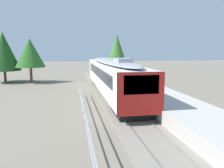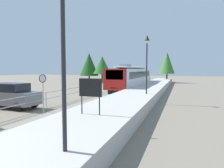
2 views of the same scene
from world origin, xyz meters
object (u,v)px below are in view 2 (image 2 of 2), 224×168
Objects in this scene: commuter_train at (133,76)px; platform_lamp_mid_platform at (147,53)px; platform_notice_board at (90,89)px; platform_lamp_near_end at (63,13)px; speed_limit_sign at (43,84)px; parked_suv_grey at (11,95)px.

commuter_train is 3.65× the size of platform_lamp_mid_platform.
platform_notice_board is (-1.26, -9.42, -2.44)m from platform_lamp_mid_platform.
platform_lamp_near_end is at bearing -73.94° from platform_notice_board.
parked_suv_grey is (-3.62, 0.65, -1.06)m from speed_limit_sign.
platform_notice_board is 0.39× the size of parked_suv_grey.
parked_suv_grey is (-10.01, -5.80, -3.56)m from platform_lamp_mid_platform.
speed_limit_sign is at bearing 149.92° from platform_notice_board.
platform_lamp_mid_platform is 1.15× the size of parked_suv_grey.
commuter_train reaches higher than platform_notice_board.
speed_limit_sign is (-2.03, -19.89, -0.02)m from commuter_train.
platform_lamp_near_end is 1.15× the size of parked_suv_grey.
speed_limit_sign is at bearing -95.82° from commuter_train.
speed_limit_sign is at bearing 131.03° from platform_lamp_near_end.
platform_lamp_near_end reaches higher than speed_limit_sign.
platform_lamp_near_end is at bearing -80.91° from commuter_train.
platform_notice_board is (-1.26, 4.37, -2.44)m from platform_lamp_near_end.
commuter_train is at bearing 73.63° from parked_suv_grey.
platform_lamp_mid_platform is (0.00, 13.79, 0.00)m from platform_lamp_near_end.
commuter_train reaches higher than parked_suv_grey.
platform_notice_board is at bearing -82.28° from commuter_train.
platform_lamp_mid_platform reaches higher than speed_limit_sign.
platform_lamp_mid_platform is 12.10m from parked_suv_grey.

